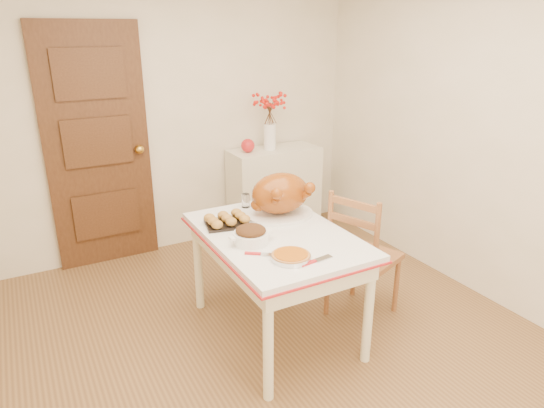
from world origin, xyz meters
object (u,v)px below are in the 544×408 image
kitchen_table (276,284)px  pumpkin_pie (291,256)px  sideboard (274,192)px  chair_oak (364,254)px  turkey_platter (280,196)px

kitchen_table → pumpkin_pie: size_ratio=5.43×
sideboard → kitchen_table: sideboard is taller
pumpkin_pie → kitchen_table: bearing=73.7°
chair_oak → kitchen_table: bearing=61.6°
chair_oak → sideboard: bearing=-25.8°
pumpkin_pie → chair_oak: bearing=19.8°
sideboard → chair_oak: 1.62m
kitchen_table → pumpkin_pie: bearing=-106.3°
sideboard → kitchen_table: 1.72m
chair_oak → pumpkin_pie: bearing=89.5°
turkey_platter → pumpkin_pie: 0.69m
kitchen_table → chair_oak: (0.67, -0.09, 0.10)m
sideboard → turkey_platter: bearing=-117.3°
sideboard → turkey_platter: size_ratio=1.84×
kitchen_table → pumpkin_pie: 0.56m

